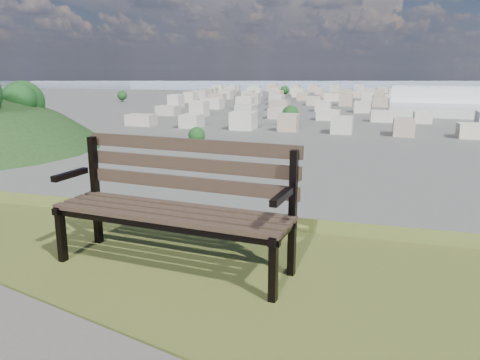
% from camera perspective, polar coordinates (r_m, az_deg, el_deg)
% --- Properties ---
extents(park_bench, '(2.05, 0.83, 1.05)m').
position_cam_1_polar(park_bench, '(3.92, -7.67, -2.04)').
color(park_bench, '#3D2C23').
rests_on(park_bench, hilltop_mesa).
extents(arena, '(54.75, 26.17, 22.51)m').
position_cam_1_polar(arena, '(289.47, 23.23, 8.18)').
color(arena, silver).
rests_on(arena, ground).
extents(city_blocks, '(395.00, 361.00, 7.00)m').
position_cam_1_polar(city_blocks, '(395.64, 16.64, 9.57)').
color(city_blocks, beige).
rests_on(city_blocks, ground).
extents(city_trees, '(406.52, 387.20, 9.98)m').
position_cam_1_polar(city_trees, '(321.36, 11.84, 9.31)').
color(city_trees, '#38261C').
rests_on(city_trees, ground).
extents(bay_water, '(2400.00, 700.00, 0.12)m').
position_cam_1_polar(bay_water, '(900.91, 16.77, 11.23)').
color(bay_water, '#8198A5').
rests_on(bay_water, ground).
extents(far_hills, '(2050.00, 340.00, 60.00)m').
position_cam_1_polar(far_hills, '(1404.77, 14.34, 13.03)').
color(far_hills, '#878FA8').
rests_on(far_hills, ground).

